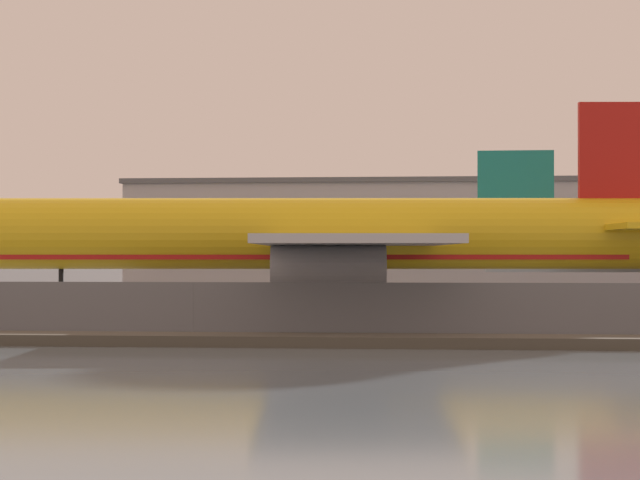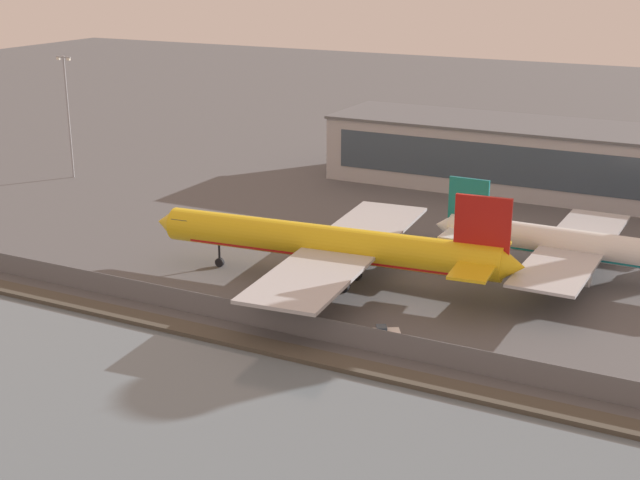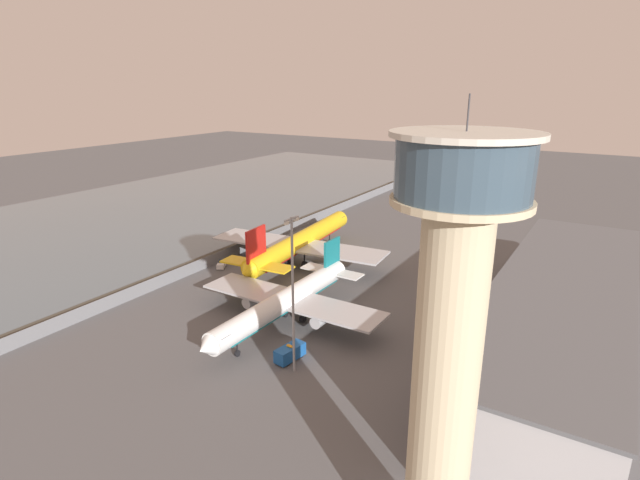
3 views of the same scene
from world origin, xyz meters
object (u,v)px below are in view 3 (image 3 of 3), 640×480
object	(u,v)px
control_tower	(449,335)
baggage_tug	(221,265)
passenger_jet_white_teal	(287,300)
apron_light_mast_apron_west	(293,289)
cargo_jet_yellow	(300,242)
apron_light_mast_apron_east	(492,178)
ops_van	(291,352)

from	to	relation	value
control_tower	baggage_tug	bearing A→B (deg)	-124.94
passenger_jet_white_teal	baggage_tug	xyz separation A→B (m)	(-14.86, -29.17, -3.64)
control_tower	apron_light_mast_apron_west	world-z (taller)	control_tower
apron_light_mast_apron_west	baggage_tug	bearing A→B (deg)	-124.77
passenger_jet_white_teal	apron_light_mast_apron_west	world-z (taller)	apron_light_mast_apron_west
cargo_jet_yellow	apron_light_mast_apron_west	size ratio (longest dim) A/B	2.09
cargo_jet_yellow	passenger_jet_white_teal	size ratio (longest dim) A/B	1.20
baggage_tug	apron_light_mast_apron_west	xyz separation A→B (m)	(27.08, 39.00, 12.36)
cargo_jet_yellow	apron_light_mast_apron_east	distance (m)	73.67
control_tower	apron_light_mast_apron_east	size ratio (longest dim) A/B	1.80
ops_van	apron_light_mast_apron_west	distance (m)	12.33
cargo_jet_yellow	apron_light_mast_apron_east	world-z (taller)	apron_light_mast_apron_east
apron_light_mast_apron_east	cargo_jet_yellow	bearing A→B (deg)	-22.16
ops_van	passenger_jet_white_teal	bearing A→B (deg)	-142.55
passenger_jet_white_teal	baggage_tug	world-z (taller)	passenger_jet_white_teal
baggage_tug	apron_light_mast_apron_east	size ratio (longest dim) A/B	0.16
control_tower	apron_light_mast_apron_west	bearing A→B (deg)	-125.18
cargo_jet_yellow	passenger_jet_white_teal	bearing A→B (deg)	29.44
ops_van	apron_light_mast_apron_west	world-z (taller)	apron_light_mast_apron_west
apron_light_mast_apron_east	passenger_jet_white_teal	bearing A→B (deg)	-7.13
cargo_jet_yellow	passenger_jet_white_teal	xyz separation A→B (m)	(27.78, 15.68, -0.66)
apron_light_mast_apron_west	apron_light_mast_apron_east	xyz separation A→B (m)	(-107.89, 2.13, -0.68)
baggage_tug	control_tower	bearing A→B (deg)	55.06
ops_van	apron_light_mast_apron_west	xyz separation A→B (m)	(2.37, 2.29, 11.89)
ops_van	baggage_tug	bearing A→B (deg)	-123.94
cargo_jet_yellow	apron_light_mast_apron_west	xyz separation A→B (m)	(40.00, 25.51, 8.05)
baggage_tug	ops_van	bearing A→B (deg)	56.06
cargo_jet_yellow	baggage_tug	xyz separation A→B (m)	(12.92, -13.49, -4.30)
cargo_jet_yellow	control_tower	size ratio (longest dim) A/B	1.23
baggage_tug	apron_light_mast_apron_west	world-z (taller)	apron_light_mast_apron_west
cargo_jet_yellow	control_tower	distance (m)	82.19
cargo_jet_yellow	apron_light_mast_apron_east	bearing A→B (deg)	157.84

